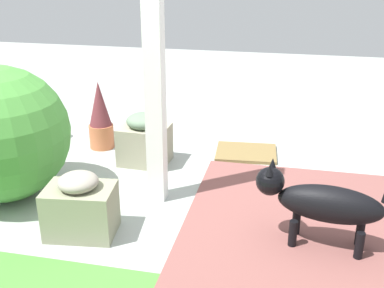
{
  "coord_description": "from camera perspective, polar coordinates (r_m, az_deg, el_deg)",
  "views": [
    {
      "loc": [
        -0.79,
        3.24,
        1.78
      ],
      "look_at": [
        -0.07,
        -0.04,
        0.43
      ],
      "focal_mm": 44.3,
      "sensor_mm": 36.0,
      "label": 1
    }
  ],
  "objects": [
    {
      "name": "terracotta_pot_tall",
      "position": [
        5.03,
        -18.91,
        2.63
      ],
      "size": [
        0.25,
        0.25,
        0.62
      ],
      "color": "#CB6C40",
      "rests_on": "ground"
    },
    {
      "name": "dog",
      "position": [
        3.12,
        15.23,
        -6.75
      ],
      "size": [
        0.82,
        0.3,
        0.56
      ],
      "color": "black",
      "rests_on": "ground"
    },
    {
      "name": "porch_pillar",
      "position": [
        3.39,
        -4.55,
        9.01
      ],
      "size": [
        0.13,
        0.13,
        2.06
      ],
      "primitive_type": "cube",
      "color": "white",
      "rests_on": "ground"
    },
    {
      "name": "terracotta_pot_spiky",
      "position": [
        4.67,
        -10.99,
        3.23
      ],
      "size": [
        0.24,
        0.24,
        0.67
      ],
      "color": "#C46A44",
      "rests_on": "ground"
    },
    {
      "name": "stone_planter_nearest",
      "position": [
        4.29,
        -5.73,
        0.5
      ],
      "size": [
        0.45,
        0.37,
        0.47
      ],
      "color": "gray",
      "rests_on": "ground"
    },
    {
      "name": "brick_path",
      "position": [
        3.25,
        14.48,
        -11.9
      ],
      "size": [
        1.8,
        2.4,
        0.02
      ],
      "primitive_type": "cube",
      "color": "brown",
      "rests_on": "ground"
    },
    {
      "name": "doormat",
      "position": [
        4.56,
        6.53,
        -1.03
      ],
      "size": [
        0.6,
        0.5,
        0.03
      ],
      "primitive_type": "cube",
      "rotation": [
        0.0,
        0.0,
        0.08
      ],
      "color": "olive",
      "rests_on": "ground"
    },
    {
      "name": "round_shrub",
      "position": [
        3.85,
        -22.05,
        1.12
      ],
      "size": [
        1.04,
        1.04,
        1.04
      ],
      "primitive_type": "sphere",
      "color": "#468C38",
      "rests_on": "ground"
    },
    {
      "name": "stone_planter_mid",
      "position": [
        3.29,
        -13.28,
        -7.36
      ],
      "size": [
        0.49,
        0.37,
        0.45
      ],
      "color": "gray",
      "rests_on": "ground"
    },
    {
      "name": "ground_plane",
      "position": [
        3.78,
        -1.19,
        -6.18
      ],
      "size": [
        12.0,
        12.0,
        0.0
      ],
      "primitive_type": "plane",
      "color": "#9CA49D"
    }
  ]
}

